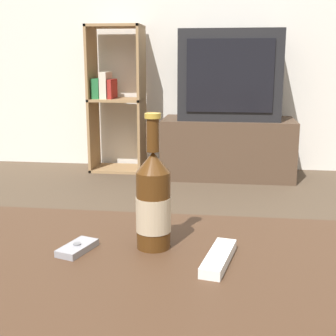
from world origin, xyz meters
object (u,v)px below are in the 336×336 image
(television, at_px, (230,75))
(cell_phone, at_px, (77,248))
(bookshelf, at_px, (114,97))
(beer_bottle, at_px, (153,201))
(tv_stand, at_px, (228,148))
(remote_control, at_px, (219,258))

(television, bearing_deg, cell_phone, -96.36)
(bookshelf, height_order, beer_bottle, bookshelf)
(television, bearing_deg, bookshelf, 173.56)
(tv_stand, bearing_deg, cell_phone, -96.35)
(television, relative_size, remote_control, 4.50)
(television, distance_m, beer_bottle, 2.63)
(television, bearing_deg, remote_control, -90.21)
(television, bearing_deg, tv_stand, 90.00)
(bookshelf, relative_size, remote_control, 6.95)
(bookshelf, distance_m, beer_bottle, 2.82)
(tv_stand, relative_size, bookshelf, 0.87)
(beer_bottle, bearing_deg, cell_phone, -164.47)
(tv_stand, relative_size, remote_control, 6.01)
(cell_phone, bearing_deg, bookshelf, 119.74)
(television, height_order, beer_bottle, television)
(bookshelf, relative_size, cell_phone, 11.21)
(television, xyz_separation_m, bookshelf, (-0.90, 0.10, -0.18))
(tv_stand, height_order, remote_control, remote_control)
(remote_control, bearing_deg, tv_stand, 100.75)
(tv_stand, height_order, cell_phone, cell_phone)
(bookshelf, xyz_separation_m, cell_phone, (0.60, -2.76, -0.09))
(tv_stand, relative_size, beer_bottle, 3.51)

